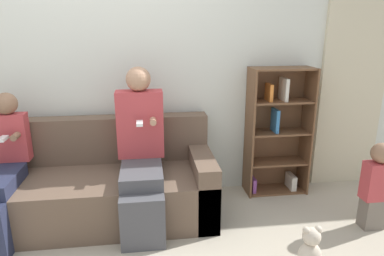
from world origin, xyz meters
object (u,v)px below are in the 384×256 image
at_px(toddler_standing, 376,185).
at_px(teddy_bear, 310,249).
at_px(child_seated, 3,168).
at_px(couch, 92,187).
at_px(adult_seated, 141,147).
at_px(bookshelf, 277,131).

xyz_separation_m(toddler_standing, teddy_bear, (-0.74, -0.42, -0.23)).
xyz_separation_m(child_seated, toddler_standing, (2.92, -0.33, -0.17)).
bearing_deg(toddler_standing, child_seated, 173.50).
distance_m(child_seated, teddy_bear, 2.34).
distance_m(couch, child_seated, 0.70).
height_order(adult_seated, child_seated, adult_seated).
distance_m(couch, adult_seated, 0.58).
xyz_separation_m(toddler_standing, bookshelf, (-0.55, 0.78, 0.23)).
bearing_deg(child_seated, bookshelf, 10.63).
xyz_separation_m(child_seated, bookshelf, (2.37, 0.44, 0.07)).
bearing_deg(bookshelf, adult_seated, -162.95).
relative_size(adult_seated, toddler_standing, 1.76).
relative_size(couch, child_seated, 1.89).
xyz_separation_m(couch, bookshelf, (1.74, 0.30, 0.33)).
bearing_deg(bookshelf, toddler_standing, -54.56).
xyz_separation_m(adult_seated, teddy_bear, (1.12, -0.79, -0.50)).
bearing_deg(adult_seated, teddy_bear, -35.30).
relative_size(adult_seated, child_seated, 1.18).
bearing_deg(adult_seated, toddler_standing, -11.41).
height_order(child_seated, toddler_standing, child_seated).
relative_size(couch, adult_seated, 1.61).
distance_m(toddler_standing, bookshelf, 0.98).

